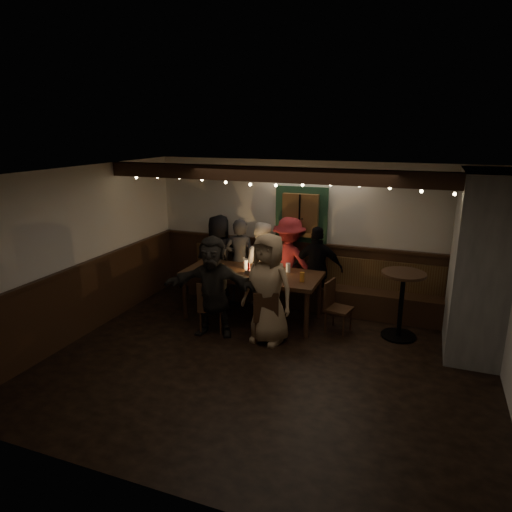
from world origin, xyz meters
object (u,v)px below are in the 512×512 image
at_px(person_a, 219,257).
at_px(person_d, 289,263).
at_px(person_c, 261,264).
at_px(person_e, 317,269).
at_px(chair_near_left, 211,304).
at_px(person_f, 213,286).
at_px(chair_near_right, 266,314).
at_px(person_b, 240,261).
at_px(high_top, 402,297).
at_px(person_g, 268,289).
at_px(dining_table, 252,276).
at_px(chair_end, 334,303).

distance_m(person_a, person_d, 1.36).
bearing_deg(person_c, person_e, 174.87).
xyz_separation_m(chair_near_left, person_f, (0.06, -0.01, 0.31)).
relative_size(chair_near_right, person_b, 0.52).
height_order(high_top, person_e, person_e).
bearing_deg(person_f, person_d, 54.31).
relative_size(person_a, person_c, 1.04).
xyz_separation_m(high_top, person_g, (-1.86, -0.86, 0.18)).
bearing_deg(dining_table, chair_near_right, -55.64).
bearing_deg(person_a, person_d, 174.07).
bearing_deg(person_a, chair_end, 155.20).
height_order(person_e, person_g, person_g).
height_order(chair_near_right, chair_end, chair_end).
distance_m(chair_end, person_e, 0.91).
bearing_deg(person_b, dining_table, 121.39).
height_order(chair_near_right, high_top, high_top).
bearing_deg(person_c, person_f, 73.59).
xyz_separation_m(chair_end, person_d, (-0.99, 0.77, 0.35)).
bearing_deg(person_b, person_d, -177.11).
relative_size(dining_table, person_b, 1.45).
height_order(dining_table, person_b, person_b).
xyz_separation_m(chair_end, person_a, (-2.35, 0.73, 0.33)).
xyz_separation_m(chair_near_left, person_g, (0.93, 0.05, 0.36)).
relative_size(high_top, person_g, 0.63).
distance_m(high_top, person_a, 3.41).
height_order(person_b, person_e, person_b).
bearing_deg(dining_table, high_top, 3.31).
bearing_deg(person_d, dining_table, 72.22).
height_order(person_c, person_f, person_f).
xyz_separation_m(person_a, person_f, (0.61, -1.52, -0.01)).
bearing_deg(person_a, person_b, 162.12).
height_order(dining_table, person_c, person_c).
xyz_separation_m(high_top, person_a, (-3.35, 0.60, 0.13)).
distance_m(person_a, person_c, 0.85).
bearing_deg(person_d, person_a, 12.09).
relative_size(person_d, person_f, 1.03).
bearing_deg(person_c, chair_near_left, 71.36).
bearing_deg(high_top, person_c, 167.49).
relative_size(chair_near_left, person_c, 0.56).
distance_m(person_e, person_f, 1.98).
distance_m(high_top, person_c, 2.56).
bearing_deg(person_e, person_c, -10.33).
height_order(person_c, person_e, person_c).
bearing_deg(chair_end, person_c, 155.47).
bearing_deg(chair_end, person_d, 142.19).
relative_size(person_c, person_e, 1.01).
relative_size(high_top, person_f, 0.66).
xyz_separation_m(person_a, person_c, (0.85, -0.04, -0.03)).
height_order(high_top, person_f, person_f).
relative_size(dining_table, chair_end, 2.77).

